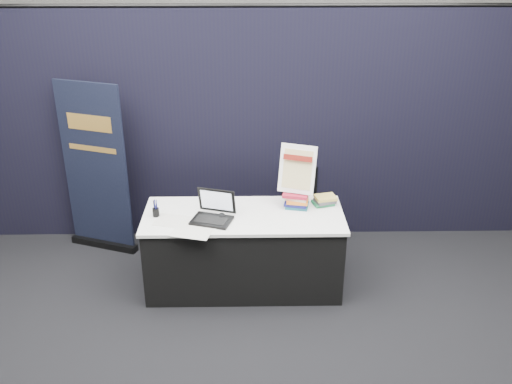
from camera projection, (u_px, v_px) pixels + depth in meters
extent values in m
plane|color=black|center=(244.00, 320.00, 4.93)|extent=(8.00, 8.00, 0.00)
cube|color=#A7A49D|center=(244.00, 35.00, 7.82)|extent=(8.00, 0.02, 3.50)
cube|color=black|center=(243.00, 129.00, 5.87)|extent=(6.00, 0.08, 2.40)
cube|color=black|center=(244.00, 252.00, 5.28)|extent=(1.76, 0.71, 0.72)
cube|color=white|center=(244.00, 216.00, 5.12)|extent=(1.80, 0.75, 0.03)
cube|color=black|center=(212.00, 221.00, 4.98)|extent=(0.40, 0.33, 0.02)
cube|color=black|center=(212.00, 201.00, 5.03)|extent=(0.34, 0.16, 0.24)
cube|color=silver|center=(212.00, 202.00, 5.03)|extent=(0.29, 0.13, 0.19)
ellipsoid|color=black|center=(222.00, 216.00, 5.04)|extent=(0.07, 0.11, 0.03)
cube|color=silver|center=(174.00, 221.00, 4.99)|extent=(0.38, 0.31, 0.00)
cube|color=silver|center=(192.00, 232.00, 4.81)|extent=(0.38, 0.31, 0.00)
cube|color=white|center=(201.00, 224.00, 4.94)|extent=(0.37, 0.31, 0.00)
cylinder|color=black|center=(156.00, 212.00, 5.06)|extent=(0.08, 0.08, 0.08)
cube|color=#1B5C67|center=(296.00, 206.00, 5.24)|extent=(0.24, 0.20, 0.03)
cube|color=navy|center=(296.00, 203.00, 5.22)|extent=(0.24, 0.20, 0.03)
cube|color=orange|center=(297.00, 200.00, 5.21)|extent=(0.24, 0.20, 0.03)
cube|color=#F2E5C6|center=(297.00, 197.00, 5.20)|extent=(0.24, 0.20, 0.03)
cube|color=maroon|center=(297.00, 194.00, 5.19)|extent=(0.24, 0.20, 0.03)
cube|color=#1F7746|center=(324.00, 203.00, 5.29)|extent=(0.22, 0.19, 0.03)
cube|color=#49484D|center=(324.00, 200.00, 5.28)|extent=(0.22, 0.19, 0.03)
cube|color=#D2B854|center=(325.00, 198.00, 5.26)|extent=(0.22, 0.19, 0.03)
cube|color=black|center=(297.00, 192.00, 5.16)|extent=(0.21, 0.09, 0.01)
cylinder|color=black|center=(287.00, 175.00, 5.18)|extent=(0.05, 0.11, 0.32)
cylinder|color=black|center=(306.00, 175.00, 5.19)|extent=(0.05, 0.11, 0.32)
cube|color=white|center=(297.00, 169.00, 5.12)|extent=(0.36, 0.23, 0.43)
cube|color=#D8C487|center=(297.00, 169.00, 5.11)|extent=(0.28, 0.18, 0.34)
cube|color=maroon|center=(298.00, 158.00, 5.06)|extent=(0.26, 0.10, 0.05)
cube|color=black|center=(105.00, 243.00, 6.06)|extent=(0.74, 0.35, 0.07)
cube|color=black|center=(96.00, 169.00, 5.72)|extent=(0.68, 0.27, 1.77)
cube|color=gold|center=(89.00, 123.00, 5.49)|extent=(0.46, 0.17, 0.16)
cube|color=gold|center=(92.00, 149.00, 5.61)|extent=(0.50, 0.19, 0.05)
cylinder|color=black|center=(284.00, 232.00, 5.94)|extent=(0.02, 0.02, 0.40)
cylinder|color=black|center=(318.00, 232.00, 5.94)|extent=(0.02, 0.02, 0.40)
cylinder|color=black|center=(282.00, 217.00, 6.26)|extent=(0.02, 0.02, 0.40)
cylinder|color=black|center=(314.00, 216.00, 6.27)|extent=(0.02, 0.02, 0.40)
cube|color=black|center=(300.00, 206.00, 6.01)|extent=(0.46, 0.46, 0.04)
cube|color=black|center=(300.00, 170.00, 6.03)|extent=(0.35, 0.13, 0.14)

